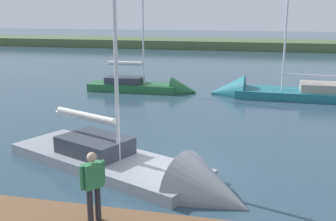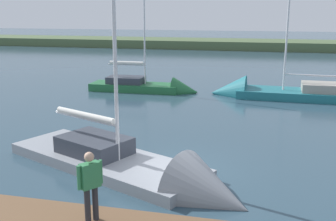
% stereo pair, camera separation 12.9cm
% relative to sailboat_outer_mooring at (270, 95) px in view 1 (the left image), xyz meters
% --- Properties ---
extents(ground_plane, '(200.00, 200.00, 0.00)m').
position_rel_sailboat_outer_mooring_xyz_m(ground_plane, '(3.41, 13.74, -0.17)').
color(ground_plane, '#2D4756').
extents(far_shoreline, '(180.00, 8.00, 2.40)m').
position_rel_sailboat_outer_mooring_xyz_m(far_shoreline, '(3.41, -34.24, -0.17)').
color(far_shoreline, '#4C603D').
rests_on(far_shoreline, ground_plane).
extents(sailboat_outer_mooring, '(9.76, 2.80, 10.66)m').
position_rel_sailboat_outer_mooring_xyz_m(sailboat_outer_mooring, '(0.00, 0.00, 0.00)').
color(sailboat_outer_mooring, '#1E6B75').
rests_on(sailboat_outer_mooring, ground_plane).
extents(sailboat_far_right, '(9.82, 6.24, 12.01)m').
position_rel_sailboat_outer_mooring_xyz_m(sailboat_far_right, '(4.09, 14.51, -0.06)').
color(sailboat_far_right, gray).
rests_on(sailboat_far_right, ground_plane).
extents(sailboat_near_dock, '(7.54, 1.97, 8.57)m').
position_rel_sailboat_outer_mooring_xyz_m(sailboat_near_dock, '(8.08, -0.04, 0.02)').
color(sailboat_near_dock, '#236638').
rests_on(sailboat_near_dock, ground_plane).
extents(person_on_dock, '(0.45, 0.54, 1.69)m').
position_rel_sailboat_outer_mooring_xyz_m(person_on_dock, '(4.24, 18.67, 1.52)').
color(person_on_dock, '#28282D').
rests_on(person_on_dock, dock_pier).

